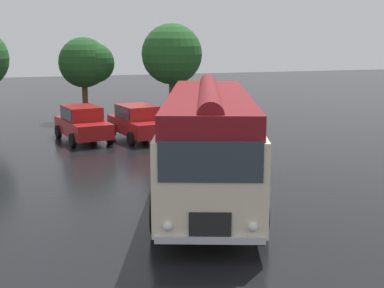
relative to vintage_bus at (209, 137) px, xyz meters
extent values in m
plane|color=black|center=(-0.08, -0.98, -1.89)|extent=(120.00, 120.00, 0.00)
cube|color=beige|center=(0.00, 0.01, -0.29)|extent=(5.90, 10.23, 2.10)
cube|color=maroon|center=(0.00, 0.01, 1.04)|extent=(5.64, 9.98, 0.56)
cylinder|color=maroon|center=(0.00, 0.01, 1.30)|extent=(3.95, 9.09, 0.60)
cube|color=#2D3842|center=(1.29, -0.16, 0.28)|extent=(2.89, 7.49, 0.84)
cube|color=#2D3842|center=(-1.07, 0.74, 0.28)|extent=(2.89, 7.49, 0.84)
cube|color=maroon|center=(1.25, -0.25, -0.26)|extent=(2.95, 7.67, 0.12)
cube|color=maroon|center=(-1.10, 0.65, -0.26)|extent=(2.95, 7.67, 0.12)
cube|color=#2D3842|center=(-1.78, -4.68, 0.38)|extent=(2.07, 0.82, 0.88)
cube|color=black|center=(-1.79, -4.68, -0.99)|extent=(0.86, 0.38, 0.56)
cube|color=silver|center=(-1.79, -4.70, -1.32)|extent=(2.25, 0.94, 0.16)
sphere|color=white|center=(-0.95, -5.01, -1.02)|extent=(0.22, 0.22, 0.22)
sphere|color=white|center=(-2.63, -4.37, -1.02)|extent=(0.22, 0.22, 0.22)
cylinder|color=black|center=(0.11, -3.35, -1.34)|extent=(0.65, 1.13, 1.10)
cylinder|color=maroon|center=(0.11, -3.35, -1.34)|extent=(0.44, 0.47, 0.39)
cylinder|color=black|center=(-2.32, -2.42, -1.34)|extent=(0.65, 1.13, 1.10)
cylinder|color=maroon|center=(-2.32, -2.42, -1.34)|extent=(0.44, 0.47, 0.39)
cylinder|color=black|center=(2.25, 2.26, -1.34)|extent=(0.65, 1.13, 1.10)
cylinder|color=maroon|center=(2.25, 2.26, -1.34)|extent=(0.44, 0.47, 0.39)
cylinder|color=black|center=(-0.18, 3.18, -1.34)|extent=(0.65, 1.13, 1.10)
cylinder|color=maroon|center=(-0.18, 3.18, -1.34)|extent=(0.44, 0.47, 0.39)
cube|color=maroon|center=(-2.24, 10.78, -1.22)|extent=(2.28, 4.40, 0.70)
cube|color=maroon|center=(-2.26, 10.93, -0.55)|extent=(1.79, 2.38, 0.64)
cube|color=#2D3842|center=(-1.51, 11.03, -0.55)|extent=(0.30, 1.92, 0.50)
cube|color=#2D3842|center=(-3.01, 10.82, -0.55)|extent=(0.30, 1.92, 0.50)
cylinder|color=black|center=(-1.18, 9.61, -1.57)|extent=(0.29, 0.66, 0.64)
cylinder|color=black|center=(-2.92, 9.36, -1.57)|extent=(0.29, 0.66, 0.64)
cylinder|color=black|center=(-1.55, 12.19, -1.57)|extent=(0.29, 0.66, 0.64)
cylinder|color=black|center=(-3.29, 11.94, -1.57)|extent=(0.29, 0.66, 0.64)
cube|color=maroon|center=(0.34, 10.27, -1.22)|extent=(2.27, 4.40, 0.70)
cube|color=maroon|center=(0.32, 10.42, -0.55)|extent=(1.79, 2.37, 0.64)
cube|color=#2D3842|center=(1.07, 10.52, -0.55)|extent=(0.29, 1.92, 0.50)
cube|color=#2D3842|center=(-0.43, 10.31, -0.55)|extent=(0.29, 1.92, 0.50)
cylinder|color=black|center=(1.39, 9.10, -1.57)|extent=(0.29, 0.66, 0.64)
cylinder|color=black|center=(-0.35, 8.85, -1.57)|extent=(0.29, 0.66, 0.64)
cylinder|color=black|center=(1.03, 11.68, -1.57)|extent=(0.29, 0.66, 0.64)
cylinder|color=black|center=(-0.71, 11.43, -1.57)|extent=(0.29, 0.66, 0.64)
cylinder|color=#4C3823|center=(-1.13, 17.38, -0.72)|extent=(0.34, 0.34, 2.36)
sphere|color=#1E4C1E|center=(-1.13, 17.38, 1.57)|extent=(2.95, 2.95, 2.95)
sphere|color=#1E4C1E|center=(-0.55, 17.13, 1.54)|extent=(2.35, 2.35, 2.35)
cylinder|color=#4C3823|center=(3.99, 16.36, -0.61)|extent=(0.39, 0.39, 2.56)
sphere|color=#235623|center=(3.99, 16.36, 2.04)|extent=(3.65, 3.65, 3.65)
sphere|color=#235623|center=(3.97, 16.27, 2.24)|extent=(2.39, 2.39, 2.39)
camera|label=1|loc=(-5.75, -14.70, 2.85)|focal=50.00mm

